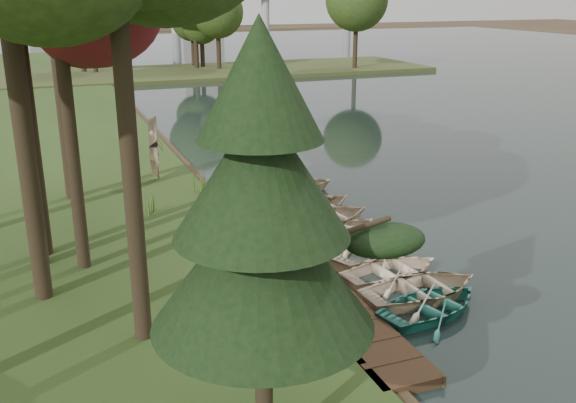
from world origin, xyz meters
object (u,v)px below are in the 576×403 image
object	(u,v)px
rowboat_1	(422,286)
rowboat_2	(392,268)
pine_tree	(262,210)
stored_rowboat	(158,173)
boardwalk	(285,257)
rowboat_0	(432,303)

from	to	relation	value
rowboat_1	rowboat_2	xyz separation A→B (m)	(-0.11, 1.50, -0.04)
rowboat_1	pine_tree	distance (m)	9.42
pine_tree	rowboat_2	bearing A→B (deg)	45.05
stored_rowboat	boardwalk	bearing A→B (deg)	-156.31
rowboat_2	pine_tree	bearing A→B (deg)	127.99
rowboat_1	rowboat_2	size ratio (longest dim) A/B	1.12
rowboat_1	rowboat_0	bearing A→B (deg)	160.44
rowboat_1	stored_rowboat	xyz separation A→B (m)	(-4.96, 14.29, 0.16)
pine_tree	rowboat_1	bearing A→B (deg)	37.02
rowboat_0	rowboat_1	xyz separation A→B (m)	(0.26, 0.91, 0.04)
rowboat_2	rowboat_1	bearing A→B (deg)	177.24
rowboat_1	boardwalk	bearing A→B (deg)	29.69
boardwalk	stored_rowboat	xyz separation A→B (m)	(-2.29, 10.19, 0.45)
rowboat_2	pine_tree	world-z (taller)	pine_tree
rowboat_0	pine_tree	xyz separation A→B (m)	(-6.26, -4.01, 4.74)
stored_rowboat	pine_tree	bearing A→B (deg)	-173.62
rowboat_0	rowboat_2	world-z (taller)	rowboat_0
rowboat_1	rowboat_2	bearing A→B (deg)	0.94
rowboat_2	stored_rowboat	bearing A→B (deg)	13.68
rowboat_0	pine_tree	size ratio (longest dim) A/B	0.43
rowboat_2	pine_tree	size ratio (longest dim) A/B	0.42
boardwalk	pine_tree	bearing A→B (deg)	-113.15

